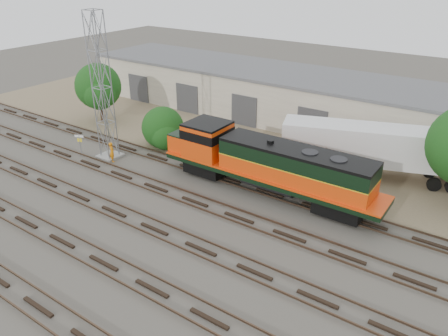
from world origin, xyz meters
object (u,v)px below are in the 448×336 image
Objects in this scene: locomotive at (266,163)px; signal_tower at (102,90)px; worker at (112,152)px; semi_trailer at (376,146)px.

locomotive is 1.41× the size of signal_tower.
signal_tower is 5.56m from worker.
locomotive reaches higher than worker.
worker is (1.00, -0.58, -5.44)m from signal_tower.
semi_trailer is at bearing 50.26° from locomotive.
worker is at bearing -172.58° from semi_trailer.
signal_tower is 23.84m from semi_trailer.
signal_tower is 6.97× the size of worker.
locomotive is at bearing 8.53° from signal_tower.
worker is at bearing -30.23° from signal_tower.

